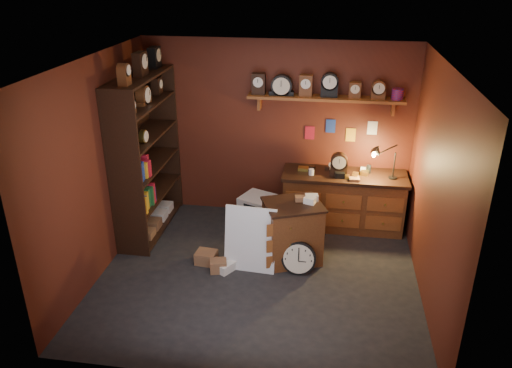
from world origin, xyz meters
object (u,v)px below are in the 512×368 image
Objects in this scene: shelving_unit at (144,149)px; big_round_clock at (299,258)px; workbench at (343,198)px; low_cabinet at (292,230)px.

shelving_unit is 5.78× the size of big_round_clock.
low_cabinet is (-0.66, -1.04, -0.02)m from workbench.
shelving_unit is 2.39m from low_cabinet.
low_cabinet reaches higher than big_round_clock.
shelving_unit reaches higher than big_round_clock.
workbench is at bearing 35.33° from low_cabinet.
big_round_clock is (0.11, -0.31, -0.23)m from low_cabinet.
workbench is (2.84, 0.49, -0.78)m from shelving_unit.
shelving_unit is 2.79× the size of low_cabinet.
low_cabinet is at bearing -14.13° from shelving_unit.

